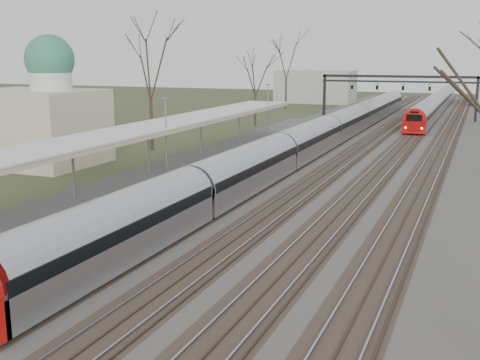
% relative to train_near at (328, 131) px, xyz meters
% --- Properties ---
extents(track_bed, '(24.00, 160.00, 0.22)m').
position_rel_train_near_xyz_m(track_bed, '(2.76, -1.99, -1.42)').
color(track_bed, '#474442').
rests_on(track_bed, ground).
extents(platform, '(3.50, 69.00, 1.00)m').
position_rel_train_near_xyz_m(platform, '(-6.55, -19.49, -0.98)').
color(platform, '#9E9B93').
rests_on(platform, ground).
extents(canopy, '(4.10, 50.00, 3.11)m').
position_rel_train_near_xyz_m(canopy, '(-6.55, -24.01, 2.45)').
color(canopy, slate).
rests_on(canopy, platform).
extents(dome_building, '(10.00, 8.00, 10.30)m').
position_rel_train_near_xyz_m(dome_building, '(-19.21, -18.99, 2.24)').
color(dome_building, beige).
rests_on(dome_building, ground).
extents(signal_gantry, '(21.00, 0.59, 6.08)m').
position_rel_train_near_xyz_m(signal_gantry, '(2.79, 27.99, 3.43)').
color(signal_gantry, black).
rests_on(signal_gantry, ground).
extents(tree_west_far, '(5.50, 5.50, 11.33)m').
position_rel_train_near_xyz_m(tree_west_far, '(-14.50, -8.99, 6.54)').
color(tree_west_far, '#2D231C').
rests_on(tree_west_far, ground).
extents(train_near, '(2.62, 90.21, 3.05)m').
position_rel_train_near_xyz_m(train_near, '(0.00, 0.00, 0.00)').
color(train_near, '#A8ABB3').
rests_on(train_near, ground).
extents(train_far, '(2.62, 60.21, 3.05)m').
position_rel_train_near_xyz_m(train_far, '(7.00, 40.30, 0.00)').
color(train_far, '#A8ABB3').
rests_on(train_far, ground).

